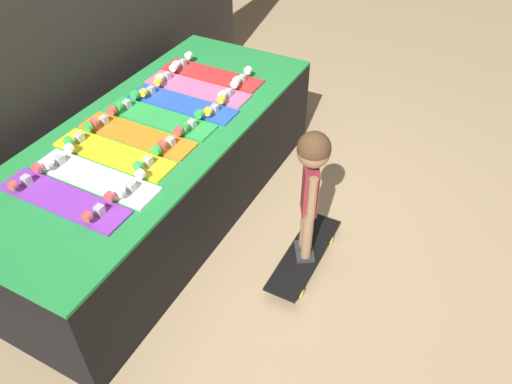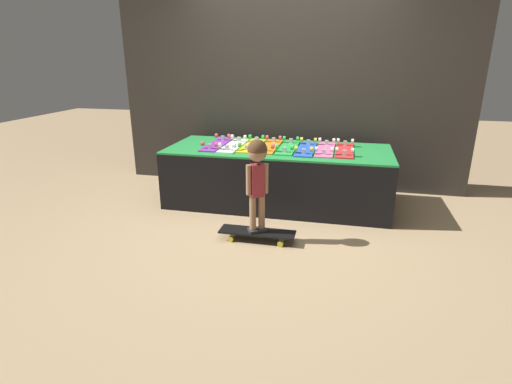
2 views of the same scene
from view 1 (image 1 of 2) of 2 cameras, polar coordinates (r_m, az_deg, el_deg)
ground_plane at (r=3.22m, az=-1.84°, el=-5.16°), size 16.00×16.00×0.00m
display_rack at (r=3.26m, az=-11.14°, el=2.41°), size 2.48×1.02×0.65m
skateboard_purple_on_rack at (r=2.67m, az=-21.19°, el=-0.66°), size 0.19×0.73×0.09m
skateboard_white_on_rack at (r=2.75m, az=-17.92°, el=1.73°), size 0.19×0.73×0.09m
skateboard_yellow_on_rack at (r=2.89m, az=-15.98°, el=4.35°), size 0.19×0.73×0.09m
skateboard_orange_on_rack at (r=3.01m, az=-13.46°, el=6.49°), size 0.19×0.73×0.09m
skateboard_green_on_rack at (r=3.14m, az=-11.02°, el=8.41°), size 0.19×0.73×0.09m
skateboard_blue_on_rack at (r=3.26m, az=-8.41°, el=10.08°), size 0.19×0.73×0.09m
skateboard_pink_on_rack at (r=3.41m, az=-6.72°, el=11.80°), size 0.19×0.73×0.09m
skateboard_red_on_rack at (r=3.57m, az=-5.05°, el=13.32°), size 0.19×0.73×0.09m
skateboard_on_floor at (r=3.03m, az=5.51°, el=-7.15°), size 0.71×0.20×0.09m
child at (r=2.60m, az=6.37°, el=1.95°), size 0.20×0.17×0.86m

